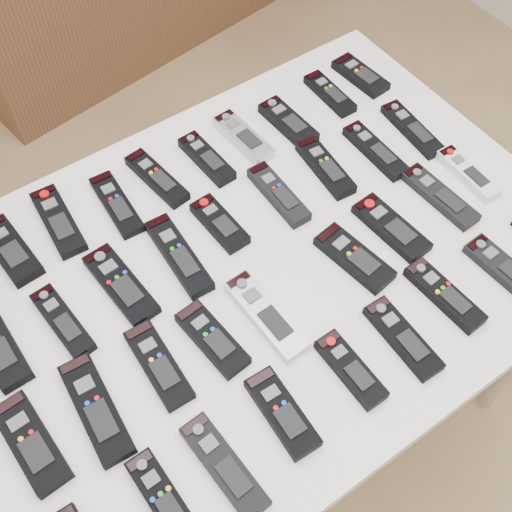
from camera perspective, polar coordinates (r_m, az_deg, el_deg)
ground at (r=1.92m, az=0.63°, el=-15.95°), size 4.00×4.00×0.00m
table at (r=1.31m, az=0.00°, el=-1.90°), size 1.25×0.88×0.78m
remote_1 at (r=1.35m, az=-21.00°, el=0.49°), size 0.07×0.17×0.02m
remote_2 at (r=1.36m, az=-17.17°, el=2.99°), size 0.07×0.18×0.02m
remote_3 at (r=1.36m, az=-12.28°, el=4.51°), size 0.06×0.18×0.02m
remote_4 at (r=1.39m, az=-8.80°, el=6.86°), size 0.07×0.18×0.02m
remote_5 at (r=1.41m, az=-4.40°, el=8.62°), size 0.05×0.16×0.02m
remote_6 at (r=1.45m, az=-1.16°, el=10.51°), size 0.06×0.17×0.02m
remote_7 at (r=1.49m, az=2.88°, el=11.78°), size 0.06×0.16×0.02m
remote_8 at (r=1.57m, az=6.57°, el=14.15°), size 0.05×0.15×0.02m
remote_9 at (r=1.62m, az=9.26°, el=15.57°), size 0.07×0.15×0.02m
remote_11 at (r=1.23m, az=-16.80°, el=-5.61°), size 0.06×0.17×0.02m
remote_12 at (r=1.24m, az=-11.92°, el=-2.50°), size 0.07×0.19×0.02m
remote_13 at (r=1.26m, az=-6.87°, el=0.06°), size 0.06×0.20×0.02m
remote_14 at (r=1.30m, az=-3.25°, el=2.91°), size 0.06×0.14×0.02m
remote_15 at (r=1.34m, az=2.01°, el=5.50°), size 0.05×0.17×0.02m
remote_16 at (r=1.40m, az=6.18°, el=7.85°), size 0.07×0.17×0.02m
remote_17 at (r=1.45m, az=10.56°, el=9.19°), size 0.05×0.18×0.02m
remote_18 at (r=1.51m, az=13.71°, el=10.90°), size 0.06×0.18×0.02m
remote_19 at (r=1.15m, az=-19.35°, el=-15.40°), size 0.07×0.18×0.02m
remote_20 at (r=1.14m, az=-14.02°, el=-13.03°), size 0.07×0.20×0.02m
remote_21 at (r=1.15m, az=-8.65°, el=-9.53°), size 0.06×0.17×0.02m
remote_22 at (r=1.16m, az=-3.91°, el=-7.35°), size 0.07×0.16×0.02m
remote_23 at (r=1.18m, az=0.89°, el=-5.25°), size 0.06×0.20×0.02m
remote_24 at (r=1.26m, az=8.73°, el=-0.16°), size 0.08×0.17×0.02m
remote_25 at (r=1.32m, az=11.92°, el=2.50°), size 0.07×0.17×0.02m
remote_26 at (r=1.40m, az=16.02°, el=5.12°), size 0.06×0.18×0.02m
remote_27 at (r=1.45m, az=18.31°, el=6.99°), size 0.05×0.16×0.02m
remote_29 at (r=1.08m, az=-8.14°, el=-20.74°), size 0.05×0.17×0.02m
remote_30 at (r=1.08m, az=-2.85°, el=-18.12°), size 0.06×0.19×0.02m
remote_31 at (r=1.11m, az=2.34°, el=-13.73°), size 0.06×0.16×0.02m
remote_32 at (r=1.15m, az=8.40°, el=-9.93°), size 0.05×0.15×0.02m
remote_33 at (r=1.19m, az=12.91°, el=-7.11°), size 0.06×0.17×0.02m
remote_34 at (r=1.25m, az=16.40°, el=-3.34°), size 0.06×0.17×0.02m
remote_35 at (r=1.32m, az=21.09°, el=-1.02°), size 0.06×0.16×0.02m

